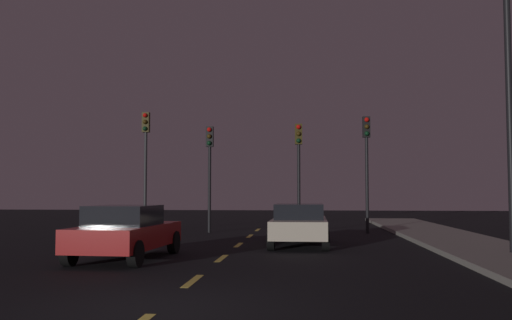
# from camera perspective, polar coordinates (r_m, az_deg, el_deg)

# --- Properties ---
(ground_plane) EXTENTS (80.00, 80.00, 0.00)m
(ground_plane) POSITION_cam_1_polar(r_m,az_deg,el_deg) (15.58, -3.24, -9.83)
(ground_plane) COLOR black
(sidewalk_curb_right) EXTENTS (3.00, 40.00, 0.15)m
(sidewalk_curb_right) POSITION_cam_1_polar(r_m,az_deg,el_deg) (16.29, 24.23, -9.00)
(sidewalk_curb_right) COLOR gray
(sidewalk_curb_right) RESTS_ON ground_plane
(lane_stripe_second) EXTENTS (0.16, 1.60, 0.01)m
(lane_stripe_second) POSITION_cam_1_polar(r_m,az_deg,el_deg) (11.28, -6.53, -12.27)
(lane_stripe_second) COLOR #EACC4C
(lane_stripe_second) RESTS_ON ground_plane
(lane_stripe_third) EXTENTS (0.16, 1.60, 0.01)m
(lane_stripe_third) POSITION_cam_1_polar(r_m,az_deg,el_deg) (14.99, -3.57, -10.07)
(lane_stripe_third) COLOR #EACC4C
(lane_stripe_third) RESTS_ON ground_plane
(lane_stripe_fourth) EXTENTS (0.16, 1.60, 0.01)m
(lane_stripe_fourth) POSITION_cam_1_polar(r_m,az_deg,el_deg) (18.74, -1.81, -8.74)
(lane_stripe_fourth) COLOR #EACC4C
(lane_stripe_fourth) RESTS_ON ground_plane
(lane_stripe_fifth) EXTENTS (0.16, 1.60, 0.01)m
(lane_stripe_fifth) POSITION_cam_1_polar(r_m,az_deg,el_deg) (22.50, -0.65, -7.84)
(lane_stripe_fifth) COLOR #EACC4C
(lane_stripe_fifth) RESTS_ON ground_plane
(lane_stripe_sixth) EXTENTS (0.16, 1.60, 0.01)m
(lane_stripe_sixth) POSITION_cam_1_polar(r_m,az_deg,el_deg) (26.28, 0.18, -7.20)
(lane_stripe_sixth) COLOR #EACC4C
(lane_stripe_sixth) RESTS_ON ground_plane
(traffic_signal_far_left) EXTENTS (0.32, 0.38, 5.37)m
(traffic_signal_far_left) POSITION_cam_1_polar(r_m,az_deg,el_deg) (25.28, -11.32, 1.17)
(traffic_signal_far_left) COLOR #2D2D30
(traffic_signal_far_left) RESTS_ON ground_plane
(traffic_signal_center_left) EXTENTS (0.32, 0.38, 4.69)m
(traffic_signal_center_left) POSITION_cam_1_polar(r_m,az_deg,el_deg) (24.59, -4.81, 0.23)
(traffic_signal_center_left) COLOR black
(traffic_signal_center_left) RESTS_ON ground_plane
(traffic_signal_center_right) EXTENTS (0.32, 0.38, 4.77)m
(traffic_signal_center_right) POSITION_cam_1_polar(r_m,az_deg,el_deg) (24.24, 4.42, 0.40)
(traffic_signal_center_right) COLOR black
(traffic_signal_center_right) RESTS_ON ground_plane
(traffic_signal_far_right) EXTENTS (0.32, 0.38, 5.05)m
(traffic_signal_far_right) POSITION_cam_1_polar(r_m,az_deg,el_deg) (24.39, 11.34, 0.86)
(traffic_signal_far_right) COLOR black
(traffic_signal_far_right) RESTS_ON ground_plane
(car_stopped_ahead) EXTENTS (1.93, 4.58, 1.38)m
(car_stopped_ahead) POSITION_cam_1_polar(r_m,az_deg,el_deg) (18.55, 4.50, -6.57)
(car_stopped_ahead) COLOR beige
(car_stopped_ahead) RESTS_ON ground_plane
(car_adjacent_lane) EXTENTS (2.07, 4.28, 1.42)m
(car_adjacent_lane) POSITION_cam_1_polar(r_m,az_deg,el_deg) (15.06, -13.25, -7.19)
(car_adjacent_lane) COLOR #B21919
(car_adjacent_lane) RESTS_ON ground_plane
(street_lamp_right) EXTENTS (2.08, 0.36, 7.84)m
(street_lamp_right) POSITION_cam_1_polar(r_m,az_deg,el_deg) (16.64, 23.62, 7.07)
(street_lamp_right) COLOR black
(street_lamp_right) RESTS_ON ground_plane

